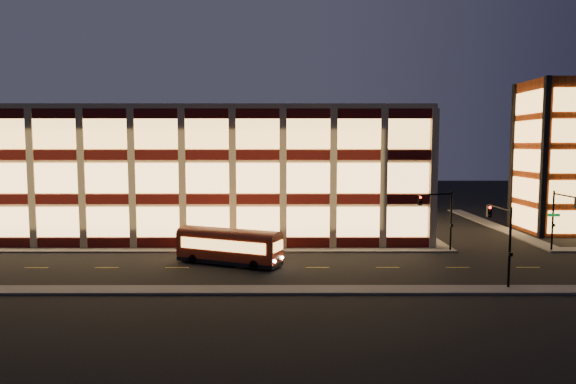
{
  "coord_description": "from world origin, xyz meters",
  "views": [
    {
      "loc": [
        7.38,
        -48.98,
        10.47
      ],
      "look_at": [
        7.5,
        8.0,
        5.19
      ],
      "focal_mm": 32.0,
      "sensor_mm": 36.0,
      "label": 1
    }
  ],
  "objects": [
    {
      "name": "sidewalk_near",
      "position": [
        0.0,
        -13.0,
        0.07
      ],
      "size": [
        100.0,
        2.0,
        0.15
      ],
      "primitive_type": "cube",
      "color": "#514F4C",
      "rests_on": "ground"
    },
    {
      "name": "sidewalk_office_south",
      "position": [
        -3.0,
        1.0,
        0.07
      ],
      "size": [
        54.0,
        2.0,
        0.15
      ],
      "primitive_type": "cube",
      "color": "#514F4C",
      "rests_on": "ground"
    },
    {
      "name": "traffic_signal_near",
      "position": [
        23.5,
        -11.03,
        4.13
      ],
      "size": [
        0.32,
        4.45,
        6.0
      ],
      "color": "black",
      "rests_on": "ground"
    },
    {
      "name": "traffic_signal_far",
      "position": [
        22.21,
        0.24,
        4.11
      ],
      "size": [
        3.79,
        1.87,
        6.0
      ],
      "color": "black",
      "rests_on": "ground"
    },
    {
      "name": "stair_tower",
      "position": [
        39.95,
        11.95,
        8.99
      ],
      "size": [
        8.6,
        8.6,
        18.0
      ],
      "color": "#8C3814",
      "rests_on": "ground"
    },
    {
      "name": "sidewalk_office_east",
      "position": [
        23.0,
        17.0,
        0.07
      ],
      "size": [
        2.0,
        30.0,
        0.15
      ],
      "primitive_type": "cube",
      "color": "#514F4C",
      "rests_on": "ground"
    },
    {
      "name": "ground",
      "position": [
        0.0,
        0.0,
        0.0
      ],
      "size": [
        200.0,
        200.0,
        0.0
      ],
      "primitive_type": "plane",
      "color": "black",
      "rests_on": "ground"
    },
    {
      "name": "traffic_signal_right",
      "position": [
        33.5,
        -0.62,
        4.1
      ],
      "size": [
        1.2,
        4.37,
        6.0
      ],
      "color": "black",
      "rests_on": "ground"
    },
    {
      "name": "trolley_bus",
      "position": [
        2.3,
        -4.74,
        1.77
      ],
      "size": [
        9.57,
        5.86,
        3.19
      ],
      "rotation": [
        0.0,
        0.0,
        -0.4
      ],
      "color": "maroon",
      "rests_on": "ground"
    },
    {
      "name": "sidewalk_tower_west",
      "position": [
        34.0,
        17.0,
        0.07
      ],
      "size": [
        2.0,
        30.0,
        0.15
      ],
      "primitive_type": "cube",
      "color": "#514F4C",
      "rests_on": "ground"
    },
    {
      "name": "office_building",
      "position": [
        -2.91,
        16.91,
        7.25
      ],
      "size": [
        50.45,
        30.45,
        14.5
      ],
      "color": "tan",
      "rests_on": "ground"
    }
  ]
}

